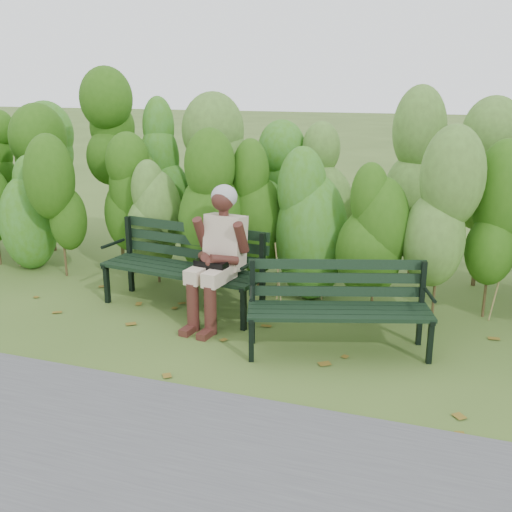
% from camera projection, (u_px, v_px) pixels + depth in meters
% --- Properties ---
extents(ground, '(80.00, 80.00, 0.00)m').
position_uv_depth(ground, '(244.00, 343.00, 5.61)').
color(ground, '#3E5921').
extents(footpath, '(60.00, 2.50, 0.01)m').
position_uv_depth(footpath, '(120.00, 487.00, 3.62)').
color(footpath, '#474749').
rests_on(footpath, ground).
extents(hedge_band, '(11.04, 1.67, 2.42)m').
position_uv_depth(hedge_band, '(298.00, 179.00, 6.94)').
color(hedge_band, '#47381E').
rests_on(hedge_band, ground).
extents(leaf_litter, '(5.97, 2.27, 0.01)m').
position_uv_depth(leaf_litter, '(254.00, 351.00, 5.43)').
color(leaf_litter, brown).
rests_on(leaf_litter, ground).
extents(bench_left, '(1.83, 0.81, 0.89)m').
position_uv_depth(bench_left, '(186.00, 260.00, 6.37)').
color(bench_left, black).
rests_on(bench_left, ground).
extents(bench_right, '(1.70, 0.99, 0.81)m').
position_uv_depth(bench_right, '(338.00, 300.00, 5.35)').
color(bench_right, black).
rests_on(bench_right, ground).
extents(seated_woman, '(0.58, 0.86, 1.38)m').
position_uv_depth(seated_woman, '(218.00, 248.00, 5.93)').
color(seated_woman, beige).
rests_on(seated_woman, ground).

